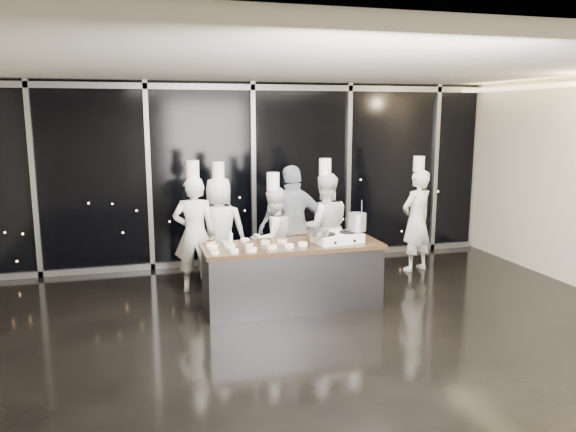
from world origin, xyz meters
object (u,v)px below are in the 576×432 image
(demo_counter, at_px, (292,275))
(chef_side, at_px, (417,219))
(chef_center, at_px, (273,238))
(guest, at_px, (293,227))
(stock_pot, at_px, (357,222))
(chef_left, at_px, (219,230))
(chef_far_left, at_px, (195,233))
(chef_right, at_px, (324,227))
(stove, at_px, (337,238))
(frying_pan, at_px, (317,232))

(demo_counter, xyz_separation_m, chef_side, (2.55, 1.22, 0.43))
(chef_center, bearing_deg, guest, 161.82)
(stock_pot, xyz_separation_m, guest, (-0.68, 0.90, -0.22))
(chef_left, bearing_deg, stock_pot, 159.02)
(chef_center, bearing_deg, chef_left, -58.05)
(chef_far_left, distance_m, chef_right, 2.04)
(chef_center, bearing_deg, chef_right, 172.29)
(stock_pot, xyz_separation_m, chef_far_left, (-2.15, 1.13, -0.27))
(stove, height_order, chef_center, chef_center)
(demo_counter, height_order, chef_right, chef_right)
(chef_left, xyz_separation_m, chef_center, (0.73, -0.55, -0.07))
(chef_center, relative_size, guest, 0.95)
(frying_pan, bearing_deg, chef_right, 57.15)
(demo_counter, xyz_separation_m, chef_center, (-0.05, 0.84, 0.34))
(demo_counter, bearing_deg, guest, 72.97)
(demo_counter, relative_size, stock_pot, 9.88)
(stock_pot, relative_size, guest, 0.13)
(chef_far_left, height_order, guest, chef_far_left)
(chef_left, bearing_deg, chef_center, 161.91)
(demo_counter, distance_m, chef_center, 0.91)
(frying_pan, bearing_deg, demo_counter, 150.59)
(guest, bearing_deg, stock_pot, 119.62)
(chef_far_left, distance_m, chef_center, 1.19)
(frying_pan, xyz_separation_m, chef_far_left, (-1.53, 1.21, -0.17))
(stove, relative_size, chef_far_left, 0.35)
(chef_left, height_order, chef_right, chef_right)
(demo_counter, distance_m, frying_pan, 0.70)
(stove, bearing_deg, chef_side, 24.86)
(chef_far_left, bearing_deg, chef_center, 176.87)
(stove, bearing_deg, chef_left, 124.91)
(frying_pan, distance_m, chef_right, 1.29)
(stock_pot, bearing_deg, stove, -172.82)
(guest, distance_m, chef_side, 2.32)
(chef_left, xyz_separation_m, chef_side, (3.34, -0.17, 0.02))
(chef_side, bearing_deg, stock_pot, 17.73)
(frying_pan, relative_size, chef_left, 0.29)
(frying_pan, distance_m, chef_center, 1.06)
(chef_left, distance_m, guest, 1.18)
(frying_pan, bearing_deg, chef_side, 21.75)
(chef_left, distance_m, chef_center, 0.92)
(frying_pan, xyz_separation_m, chef_side, (2.22, 1.34, -0.18))
(stove, distance_m, guest, 1.01)
(frying_pan, height_order, chef_center, chef_center)
(stock_pot, relative_size, chef_far_left, 0.13)
(chef_side, bearing_deg, demo_counter, 5.26)
(demo_counter, height_order, chef_left, chef_left)
(chef_left, distance_m, chef_right, 1.66)
(stock_pot, distance_m, chef_right, 1.14)
(chef_side, bearing_deg, guest, -11.27)
(chef_left, relative_size, guest, 1.02)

